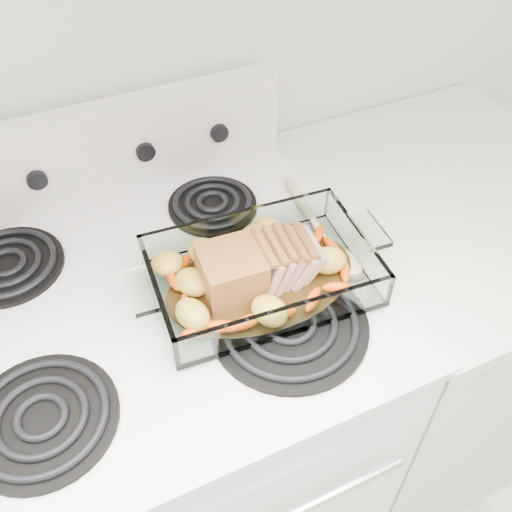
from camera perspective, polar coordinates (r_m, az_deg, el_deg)
name	(u,v)px	position (r m, az deg, el deg)	size (l,w,h in m)	color
electric_range	(171,428)	(1.33, -8.48, -16.66)	(0.78, 0.70, 1.12)	silver
counter_right	(416,330)	(1.54, 15.73, -7.18)	(0.58, 0.68, 0.93)	silver
baking_dish	(261,276)	(0.93, 0.52, -2.06)	(0.35, 0.23, 0.07)	silver
pork_roast	(250,269)	(0.91, -0.57, -1.31)	(0.20, 0.10, 0.08)	brown
roast_vegetables	(251,260)	(0.95, -0.55, -0.45)	(0.33, 0.18, 0.04)	#DB4501
wooden_spoon	(331,243)	(1.02, 7.48, 1.31)	(0.06, 0.29, 0.02)	beige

